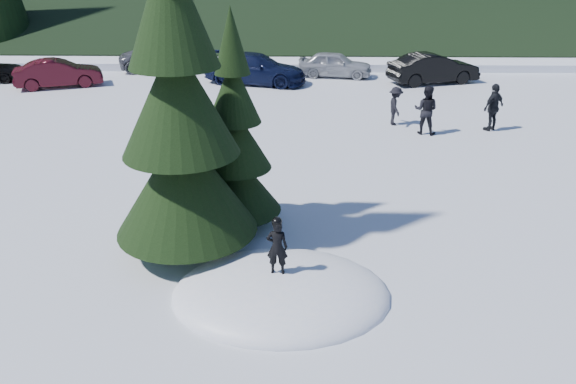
{
  "coord_description": "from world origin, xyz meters",
  "views": [
    {
      "loc": [
        0.34,
        -9.65,
        6.56
      ],
      "look_at": [
        0.09,
        2.74,
        1.1
      ],
      "focal_mm": 35.0,
      "sensor_mm": 36.0,
      "label": 1
    }
  ],
  "objects_px": {
    "adult_0": "(426,110)",
    "adult_2": "(395,106)",
    "spruce_tall": "(179,113)",
    "car_1": "(58,73)",
    "car_2": "(163,59)",
    "adult_1": "(493,107)",
    "car_5": "(433,68)",
    "car_3": "(255,69)",
    "child_skier": "(277,247)",
    "spruce_short": "(235,146)",
    "car_4": "(335,64)"
  },
  "relations": [
    {
      "from": "adult_1",
      "to": "car_3",
      "type": "distance_m",
      "value": 12.43
    },
    {
      "from": "spruce_tall",
      "to": "car_2",
      "type": "height_order",
      "value": "spruce_tall"
    },
    {
      "from": "adult_2",
      "to": "car_1",
      "type": "xyz_separation_m",
      "value": [
        -15.86,
        6.2,
        -0.07
      ]
    },
    {
      "from": "spruce_tall",
      "to": "car_1",
      "type": "height_order",
      "value": "spruce_tall"
    },
    {
      "from": "spruce_short",
      "to": "car_1",
      "type": "xyz_separation_m",
      "value": [
        -10.53,
        14.99,
        -1.42
      ]
    },
    {
      "from": "car_3",
      "to": "car_4",
      "type": "bearing_deg",
      "value": -53.14
    },
    {
      "from": "adult_2",
      "to": "car_5",
      "type": "distance_m",
      "value": 8.05
    },
    {
      "from": "adult_0",
      "to": "car_3",
      "type": "relative_size",
      "value": 0.35
    },
    {
      "from": "spruce_tall",
      "to": "adult_2",
      "type": "distance_m",
      "value": 12.26
    },
    {
      "from": "spruce_short",
      "to": "adult_0",
      "type": "height_order",
      "value": "spruce_short"
    },
    {
      "from": "adult_1",
      "to": "adult_2",
      "type": "relative_size",
      "value": 1.2
    },
    {
      "from": "adult_0",
      "to": "car_1",
      "type": "height_order",
      "value": "adult_0"
    },
    {
      "from": "adult_0",
      "to": "adult_2",
      "type": "distance_m",
      "value": 1.48
    },
    {
      "from": "adult_0",
      "to": "car_5",
      "type": "xyz_separation_m",
      "value": [
        2.15,
        8.55,
        -0.16
      ]
    },
    {
      "from": "spruce_short",
      "to": "car_3",
      "type": "xyz_separation_m",
      "value": [
        -0.72,
        15.96,
        -1.34
      ]
    },
    {
      "from": "car_2",
      "to": "car_5",
      "type": "height_order",
      "value": "car_5"
    },
    {
      "from": "car_4",
      "to": "car_5",
      "type": "bearing_deg",
      "value": -96.62
    },
    {
      "from": "adult_2",
      "to": "spruce_tall",
      "type": "bearing_deg",
      "value": 145.04
    },
    {
      "from": "spruce_short",
      "to": "car_1",
      "type": "bearing_deg",
      "value": 125.09
    },
    {
      "from": "car_4",
      "to": "car_5",
      "type": "xyz_separation_m",
      "value": [
        4.98,
        -1.42,
        0.08
      ]
    },
    {
      "from": "adult_1",
      "to": "adult_2",
      "type": "height_order",
      "value": "adult_1"
    },
    {
      "from": "child_skier",
      "to": "adult_0",
      "type": "height_order",
      "value": "adult_0"
    },
    {
      "from": "adult_2",
      "to": "car_3",
      "type": "bearing_deg",
      "value": 37.03
    },
    {
      "from": "child_skier",
      "to": "spruce_short",
      "type": "bearing_deg",
      "value": -65.41
    },
    {
      "from": "adult_0",
      "to": "adult_2",
      "type": "bearing_deg",
      "value": -28.24
    },
    {
      "from": "spruce_tall",
      "to": "adult_1",
      "type": "bearing_deg",
      "value": 43.79
    },
    {
      "from": "adult_2",
      "to": "car_5",
      "type": "bearing_deg",
      "value": -25.77
    },
    {
      "from": "car_3",
      "to": "adult_1",
      "type": "bearing_deg",
      "value": -114.06
    },
    {
      "from": "adult_1",
      "to": "spruce_short",
      "type": "bearing_deg",
      "value": 6.12
    },
    {
      "from": "child_skier",
      "to": "adult_1",
      "type": "relative_size",
      "value": 0.64
    },
    {
      "from": "spruce_tall",
      "to": "car_1",
      "type": "distance_m",
      "value": 19.14
    },
    {
      "from": "adult_0",
      "to": "adult_1",
      "type": "height_order",
      "value": "adult_0"
    },
    {
      "from": "spruce_short",
      "to": "car_5",
      "type": "distance_m",
      "value": 18.32
    },
    {
      "from": "adult_0",
      "to": "car_2",
      "type": "relative_size",
      "value": 0.39
    },
    {
      "from": "adult_1",
      "to": "car_5",
      "type": "xyz_separation_m",
      "value": [
        -0.52,
        8.08,
        -0.15
      ]
    },
    {
      "from": "car_3",
      "to": "child_skier",
      "type": "bearing_deg",
      "value": -159.53
    },
    {
      "from": "spruce_tall",
      "to": "car_2",
      "type": "relative_size",
      "value": 1.81
    },
    {
      "from": "spruce_tall",
      "to": "car_4",
      "type": "relative_size",
      "value": 2.18
    },
    {
      "from": "car_2",
      "to": "car_3",
      "type": "xyz_separation_m",
      "value": [
        5.51,
        -3.21,
        0.1
      ]
    },
    {
      "from": "child_skier",
      "to": "adult_0",
      "type": "distance_m",
      "value": 11.94
    },
    {
      "from": "adult_2",
      "to": "car_4",
      "type": "distance_m",
      "value": 9.04
    },
    {
      "from": "adult_0",
      "to": "car_5",
      "type": "relative_size",
      "value": 0.4
    },
    {
      "from": "spruce_tall",
      "to": "car_4",
      "type": "xyz_separation_m",
      "value": [
        4.45,
        19.03,
        -2.65
      ]
    },
    {
      "from": "adult_0",
      "to": "car_4",
      "type": "xyz_separation_m",
      "value": [
        -2.83,
        9.97,
        -0.24
      ]
    },
    {
      "from": "spruce_short",
      "to": "adult_0",
      "type": "xyz_separation_m",
      "value": [
        6.28,
        7.66,
        -1.19
      ]
    },
    {
      "from": "car_2",
      "to": "spruce_tall",
      "type": "bearing_deg",
      "value": -174.94
    },
    {
      "from": "car_3",
      "to": "car_5",
      "type": "relative_size",
      "value": 1.14
    },
    {
      "from": "adult_1",
      "to": "car_1",
      "type": "xyz_separation_m",
      "value": [
        -19.47,
        6.86,
        -0.22
      ]
    },
    {
      "from": "child_skier",
      "to": "adult_2",
      "type": "height_order",
      "value": "child_skier"
    },
    {
      "from": "adult_0",
      "to": "adult_1",
      "type": "relative_size",
      "value": 1.01
    }
  ]
}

